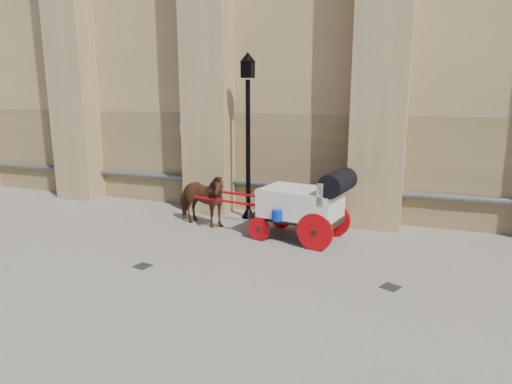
% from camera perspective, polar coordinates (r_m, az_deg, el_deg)
% --- Properties ---
extents(ground, '(90.00, 90.00, 0.00)m').
position_cam_1_polar(ground, '(10.93, -9.41, -7.14)').
color(ground, gray).
rests_on(ground, ground).
extents(horse, '(1.91, 1.16, 1.50)m').
position_cam_1_polar(horse, '(12.59, -6.94, -0.89)').
color(horse, brown).
rests_on(horse, ground).
extents(carriage, '(4.27, 1.75, 1.82)m').
position_cam_1_polar(carriage, '(11.28, 6.24, -1.24)').
color(carriage, black).
rests_on(carriage, ground).
extents(street_lamp, '(0.44, 0.44, 4.69)m').
position_cam_1_polar(street_lamp, '(13.02, -1.01, 7.50)').
color(street_lamp, black).
rests_on(street_lamp, ground).
extents(drain_grate_near, '(0.36, 0.36, 0.01)m').
position_cam_1_polar(drain_grate_near, '(10.10, -14.01, -8.97)').
color(drain_grate_near, black).
rests_on(drain_grate_near, ground).
extents(drain_grate_far, '(0.42, 0.42, 0.01)m').
position_cam_1_polar(drain_grate_far, '(9.19, 16.45, -11.31)').
color(drain_grate_far, black).
rests_on(drain_grate_far, ground).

